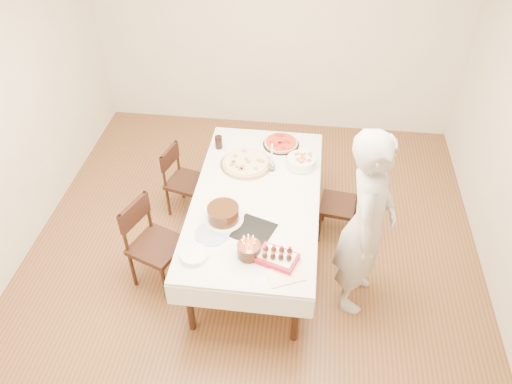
# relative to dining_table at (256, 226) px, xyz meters

# --- Properties ---
(floor) EXTENTS (5.00, 5.00, 0.00)m
(floor) POSITION_rel_dining_table_xyz_m (-0.03, -0.12, -0.38)
(floor) COLOR brown
(floor) RESTS_ON ground
(wall_back) EXTENTS (4.50, 0.04, 2.70)m
(wall_back) POSITION_rel_dining_table_xyz_m (-0.03, 2.38, 0.98)
(wall_back) COLOR beige
(wall_back) RESTS_ON floor
(dining_table) EXTENTS (1.43, 2.28, 0.75)m
(dining_table) POSITION_rel_dining_table_xyz_m (0.00, 0.00, 0.00)
(dining_table) COLOR white
(dining_table) RESTS_ON floor
(chair_right_savory) EXTENTS (0.45, 0.45, 0.79)m
(chair_right_savory) POSITION_rel_dining_table_xyz_m (0.79, 0.37, 0.02)
(chair_right_savory) COLOR black
(chair_right_savory) RESTS_ON floor
(chair_left_savory) EXTENTS (0.49, 0.49, 0.78)m
(chair_left_savory) POSITION_rel_dining_table_xyz_m (-0.81, 0.54, 0.02)
(chair_left_savory) COLOR black
(chair_left_savory) RESTS_ON floor
(chair_left_dessert) EXTENTS (0.59, 0.59, 0.89)m
(chair_left_dessert) POSITION_rel_dining_table_xyz_m (-0.84, -0.44, 0.07)
(chair_left_dessert) COLOR black
(chair_left_dessert) RESTS_ON floor
(person) EXTENTS (0.57, 0.74, 1.80)m
(person) POSITION_rel_dining_table_xyz_m (0.95, -0.40, 0.53)
(person) COLOR beige
(person) RESTS_ON floor
(pizza_white) EXTENTS (0.54, 0.54, 0.04)m
(pizza_white) POSITION_rel_dining_table_xyz_m (-0.15, 0.45, 0.40)
(pizza_white) COLOR beige
(pizza_white) RESTS_ON dining_table
(pizza_pepperoni) EXTENTS (0.38, 0.38, 0.04)m
(pizza_pepperoni) POSITION_rel_dining_table_xyz_m (0.16, 0.83, 0.40)
(pizza_pepperoni) COLOR red
(pizza_pepperoni) RESTS_ON dining_table
(red_placemat) EXTENTS (0.25, 0.25, 0.01)m
(red_placemat) POSITION_rel_dining_table_xyz_m (0.34, 0.62, 0.38)
(red_placemat) COLOR #B21E1E
(red_placemat) RESTS_ON dining_table
(pasta_bowl) EXTENTS (0.36, 0.36, 0.09)m
(pasta_bowl) POSITION_rel_dining_table_xyz_m (0.38, 0.50, 0.43)
(pasta_bowl) COLOR white
(pasta_bowl) RESTS_ON dining_table
(taper_candle) EXTENTS (0.08, 0.08, 0.32)m
(taper_candle) POSITION_rel_dining_table_xyz_m (0.10, 0.41, 0.53)
(taper_candle) COLOR white
(taper_candle) RESTS_ON dining_table
(shaker_pair) EXTENTS (0.09, 0.09, 0.08)m
(shaker_pair) POSITION_rel_dining_table_xyz_m (0.11, 0.40, 0.42)
(shaker_pair) COLOR white
(shaker_pair) RESTS_ON dining_table
(cola_glass) EXTENTS (0.08, 0.08, 0.14)m
(cola_glass) POSITION_rel_dining_table_xyz_m (-0.47, 0.70, 0.44)
(cola_glass) COLOR black
(cola_glass) RESTS_ON dining_table
(layer_cake) EXTENTS (0.44, 0.44, 0.14)m
(layer_cake) POSITION_rel_dining_table_xyz_m (-0.24, -0.33, 0.44)
(layer_cake) COLOR #351D0D
(layer_cake) RESTS_ON dining_table
(cake_board) EXTENTS (0.40, 0.40, 0.01)m
(cake_board) POSITION_rel_dining_table_xyz_m (0.03, -0.43, 0.38)
(cake_board) COLOR black
(cake_board) RESTS_ON dining_table
(birthday_cake) EXTENTS (0.21, 0.21, 0.17)m
(birthday_cake) POSITION_rel_dining_table_xyz_m (0.03, -0.71, 0.47)
(birthday_cake) COLOR #341B0E
(birthday_cake) RESTS_ON dining_table
(strawberry_box) EXTENTS (0.37, 0.30, 0.08)m
(strawberry_box) POSITION_rel_dining_table_xyz_m (0.26, -0.74, 0.41)
(strawberry_box) COLOR #AC1326
(strawberry_box) RESTS_ON dining_table
(box_lid) EXTENTS (0.33, 0.28, 0.02)m
(box_lid) POSITION_rel_dining_table_xyz_m (0.33, -0.88, 0.38)
(box_lid) COLOR beige
(box_lid) RESTS_ON dining_table
(plate_stack) EXTENTS (0.26, 0.26, 0.05)m
(plate_stack) POSITION_rel_dining_table_xyz_m (-0.40, -0.78, 0.40)
(plate_stack) COLOR white
(plate_stack) RESTS_ON dining_table
(china_plate) EXTENTS (0.31, 0.31, 0.01)m
(china_plate) POSITION_rel_dining_table_xyz_m (-0.31, -0.51, 0.38)
(china_plate) COLOR white
(china_plate) RESTS_ON dining_table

